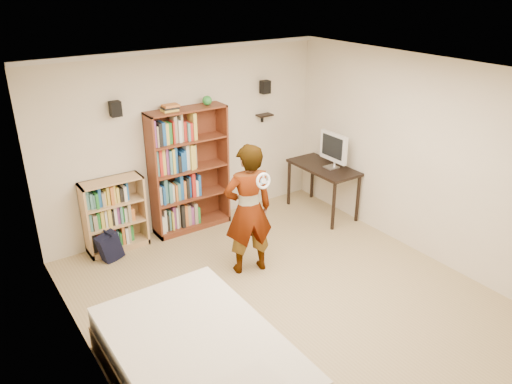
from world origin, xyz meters
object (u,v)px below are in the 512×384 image
Objects in this scene: low_bookshelf at (115,215)px; tall_bookshelf at (189,171)px; person at (248,210)px; daybed at (199,358)px; computer_desk at (322,189)px.

tall_bookshelf is at bearing -0.69° from low_bookshelf.
person reaches higher than low_bookshelf.
tall_bookshelf is 1.77× the size of low_bookshelf.
daybed is (-0.26, -2.95, -0.21)m from low_bookshelf.
low_bookshelf is 3.27m from computer_desk.
tall_bookshelf is 2.20m from computer_desk.
computer_desk reaches higher than daybed.
low_bookshelf is 1.99m from person.
daybed is 2.15m from person.
person is (1.51, 1.44, 0.55)m from daybed.
tall_bookshelf is 1.07× the size of person.
tall_bookshelf is at bearing 159.96° from computer_desk.
computer_desk is 2.14m from person.
computer_desk is at bearing -13.15° from low_bookshelf.
low_bookshelf is 0.48× the size of daybed.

